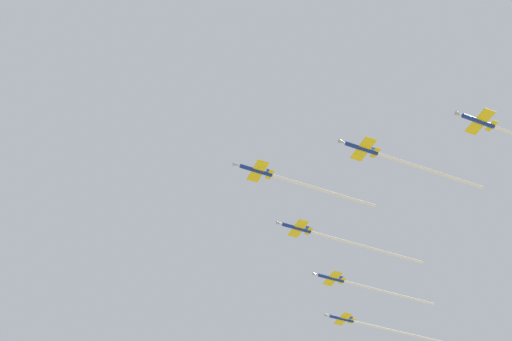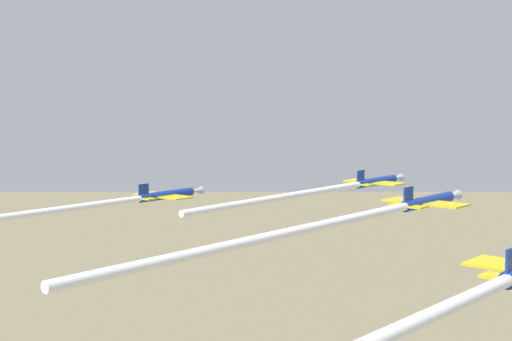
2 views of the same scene
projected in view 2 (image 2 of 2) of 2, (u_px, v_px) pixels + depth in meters
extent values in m
cylinder|color=navy|center=(376.00, 181.00, 106.22)|extent=(7.76, 6.81, 1.13)
cone|color=#9EA3AD|center=(397.00, 178.00, 110.47)|extent=(2.25, 2.14, 1.07)
cube|color=yellow|center=(374.00, 182.00, 105.83)|extent=(7.79, 8.37, 0.18)
cube|color=yellow|center=(360.00, 184.00, 103.17)|extent=(3.34, 3.58, 0.18)
cube|color=navy|center=(361.00, 177.00, 103.13)|extent=(1.36, 1.18, 1.84)
cylinder|color=white|center=(282.00, 197.00, 90.45)|extent=(25.32, 21.60, 0.79)
cylinder|color=navy|center=(166.00, 195.00, 102.64)|extent=(7.76, 6.81, 1.13)
cone|color=#9EA3AD|center=(196.00, 191.00, 106.90)|extent=(2.25, 2.14, 1.07)
cube|color=yellow|center=(164.00, 196.00, 102.26)|extent=(7.79, 8.37, 0.18)
cube|color=yellow|center=(143.00, 198.00, 99.59)|extent=(3.34, 3.58, 0.18)
cube|color=navy|center=(144.00, 191.00, 99.56)|extent=(1.36, 1.18, 1.84)
cylinder|color=white|center=(26.00, 214.00, 86.54)|extent=(26.00, 22.18, 0.79)
cylinder|color=navy|center=(428.00, 201.00, 77.52)|extent=(7.76, 6.81, 1.13)
cone|color=#9EA3AD|center=(454.00, 196.00, 81.78)|extent=(2.25, 2.14, 1.07)
cube|color=yellow|center=(425.00, 202.00, 77.14)|extent=(7.79, 8.37, 0.18)
cube|color=yellow|center=(408.00, 206.00, 74.47)|extent=(3.34, 3.58, 0.18)
cube|color=navy|center=(408.00, 196.00, 74.44)|extent=(1.36, 1.18, 1.84)
cylinder|color=white|center=(271.00, 237.00, 58.81)|extent=(31.27, 26.64, 0.79)
cube|color=yellow|center=(511.00, 279.00, 45.55)|extent=(3.34, 3.58, 0.18)
cube|color=navy|center=(512.00, 263.00, 45.51)|extent=(1.36, 1.18, 1.84)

